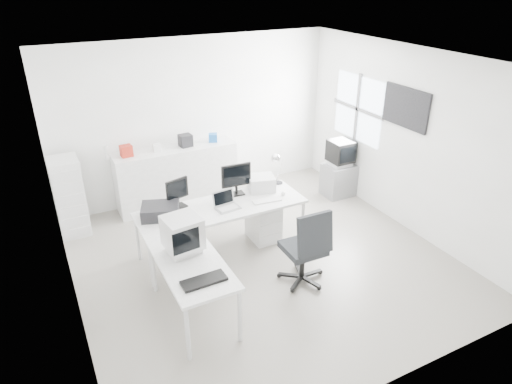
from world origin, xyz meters
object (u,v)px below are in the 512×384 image
side_desk (193,289)px  lcd_monitor_small (177,194)px  crt_tv (341,153)px  crt_monitor (183,236)px  inkjet_printer (160,211)px  lcd_monitor_large (236,180)px  drawer_pedestal (263,221)px  filing_cabinet (69,197)px  laptop (227,202)px  office_chair (303,245)px  tv_cabinet (338,180)px  laser_printer (261,183)px  sideboard (177,176)px  main_desk (222,229)px

side_desk → lcd_monitor_small: size_ratio=3.25×
crt_tv → crt_monitor: bearing=-155.2°
inkjet_printer → lcd_monitor_large: 1.22m
lcd_monitor_large → crt_tv: 2.35m
drawer_pedestal → side_desk: bearing=-143.4°
filing_cabinet → inkjet_printer: bearing=-55.5°
crt_tv → filing_cabinet: bearing=169.7°
drawer_pedestal → lcd_monitor_large: bearing=150.3°
laptop → filing_cabinet: filing_cabinet is taller
side_desk → office_chair: 1.52m
drawer_pedestal → inkjet_printer: bearing=178.2°
tv_cabinet → crt_tv: bearing=0.0°
drawer_pedestal → lcd_monitor_small: (-1.25, 0.20, 0.67)m
lcd_monitor_large → crt_monitor: bearing=-134.1°
crt_monitor → inkjet_printer: bearing=83.1°
laptop → laser_printer: bearing=18.3°
laptop → office_chair: bearing=-65.4°
drawer_pedestal → lcd_monitor_small: 1.43m
tv_cabinet → sideboard: size_ratio=0.28×
crt_monitor → filing_cabinet: bearing=105.8°
crt_monitor → filing_cabinet: (-1.02, 2.43, -0.34)m
inkjet_printer → sideboard: size_ratio=0.24×
laptop → crt_tv: bearing=12.2°
drawer_pedestal → laptop: bearing=-167.0°
side_desk → tv_cabinet: 3.95m
laptop → office_chair: size_ratio=0.30×
side_desk → filing_cabinet: 2.88m
lcd_monitor_small → crt_tv: lcd_monitor_small is taller
side_desk → laser_printer: size_ratio=3.65×
laser_printer → crt_monitor: crt_monitor is taller
laser_printer → tv_cabinet: laser_printer is taller
lcd_monitor_small → crt_tv: (3.18, 0.51, -0.15)m
crt_monitor → sideboard: crt_monitor is taller
inkjet_printer → crt_monitor: bearing=-70.4°
laptop → drawer_pedestal: bearing=6.7°
crt_monitor → tv_cabinet: (3.48, 1.61, -0.67)m
main_desk → lcd_monitor_small: bearing=155.6°
crt_monitor → crt_tv: size_ratio=0.86×
lcd_monitor_large → tv_cabinet: lcd_monitor_large is taller
filing_cabinet → lcd_monitor_large: bearing=-30.9°
crt_tv → filing_cabinet: 4.58m
tv_cabinet → sideboard: 2.91m
lcd_monitor_large → office_chair: size_ratio=0.42×
side_desk → crt_tv: (3.48, 1.86, 0.44)m
office_chair → filing_cabinet: 3.70m
lcd_monitor_large → main_desk: bearing=-141.1°
side_desk → inkjet_printer: bearing=90.0°
office_chair → tv_cabinet: size_ratio=1.91×
tv_cabinet → crt_tv: size_ratio=1.18×
main_desk → office_chair: 1.32m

